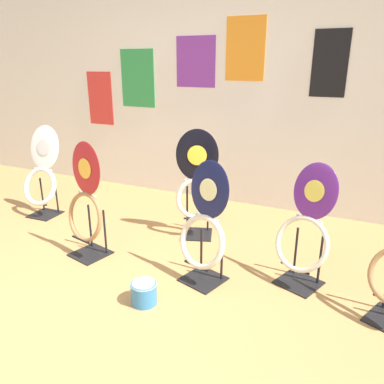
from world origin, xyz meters
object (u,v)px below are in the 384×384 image
at_px(toilet_seat_display_jazz_black, 197,187).
at_px(toilet_seat_display_navy_moon, 204,230).
at_px(toilet_seat_display_crimson_swirl, 86,206).
at_px(paint_can, 144,292).
at_px(toilet_seat_display_white_plain, 42,176).
at_px(toilet_seat_display_purple_note, 306,229).

distance_m(toilet_seat_display_jazz_black, toilet_seat_display_navy_moon, 0.77).
relative_size(toilet_seat_display_crimson_swirl, paint_can, 5.41).
bearing_deg(toilet_seat_display_jazz_black, toilet_seat_display_navy_moon, -61.68).
xyz_separation_m(toilet_seat_display_jazz_black, toilet_seat_display_crimson_swirl, (-0.65, -0.72, -0.04)).
height_order(toilet_seat_display_navy_moon, paint_can, toilet_seat_display_navy_moon).
bearing_deg(toilet_seat_display_navy_moon, toilet_seat_display_white_plain, 167.14).
height_order(toilet_seat_display_crimson_swirl, toilet_seat_display_navy_moon, toilet_seat_display_crimson_swirl).
bearing_deg(toilet_seat_display_jazz_black, toilet_seat_display_white_plain, -172.65).
relative_size(toilet_seat_display_white_plain, toilet_seat_display_crimson_swirl, 0.97).
relative_size(toilet_seat_display_purple_note, toilet_seat_display_navy_moon, 0.99).
bearing_deg(paint_can, toilet_seat_display_purple_note, 37.65).
height_order(toilet_seat_display_white_plain, toilet_seat_display_purple_note, toilet_seat_display_white_plain).
height_order(toilet_seat_display_crimson_swirl, paint_can, toilet_seat_display_crimson_swirl).
relative_size(toilet_seat_display_purple_note, toilet_seat_display_jazz_black, 0.90).
height_order(toilet_seat_display_purple_note, toilet_seat_display_jazz_black, toilet_seat_display_jazz_black).
bearing_deg(toilet_seat_display_white_plain, toilet_seat_display_jazz_black, 7.35).
height_order(toilet_seat_display_white_plain, toilet_seat_display_jazz_black, toilet_seat_display_jazz_black).
bearing_deg(paint_can, toilet_seat_display_crimson_swirl, 153.55).
height_order(toilet_seat_display_purple_note, paint_can, toilet_seat_display_purple_note).
bearing_deg(toilet_seat_display_crimson_swirl, paint_can, -26.45).
relative_size(toilet_seat_display_white_plain, toilet_seat_display_jazz_black, 0.94).
bearing_deg(toilet_seat_display_navy_moon, toilet_seat_display_purple_note, 22.31).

